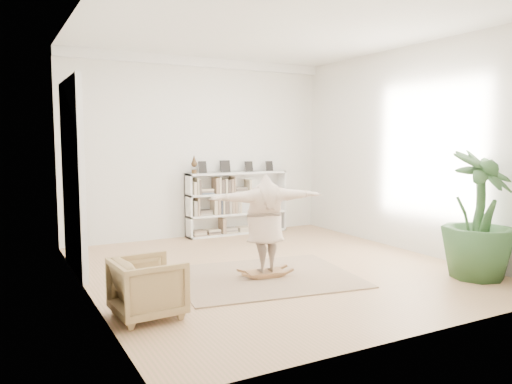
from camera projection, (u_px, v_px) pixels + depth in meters
floor at (273, 268)px, 7.70m from camera, size 6.00×6.00×0.00m
room_shell at (200, 62)px, 9.91m from camera, size 6.00×6.00×6.00m
doors at (73, 178)px, 7.42m from camera, size 0.09×1.78×2.92m
bookshelf at (237, 204)px, 10.45m from camera, size 2.20×0.35×1.64m
armchair at (148, 287)px, 5.54m from camera, size 0.79×0.77×0.67m
rug at (265, 277)px, 7.16m from camera, size 2.77×2.35×0.02m
rocker_board at (265, 273)px, 7.16m from camera, size 0.57×0.39×0.11m
person at (265, 221)px, 7.08m from camera, size 1.76×0.71×1.39m
houseplant at (479, 215)px, 7.06m from camera, size 1.19×1.19×1.82m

